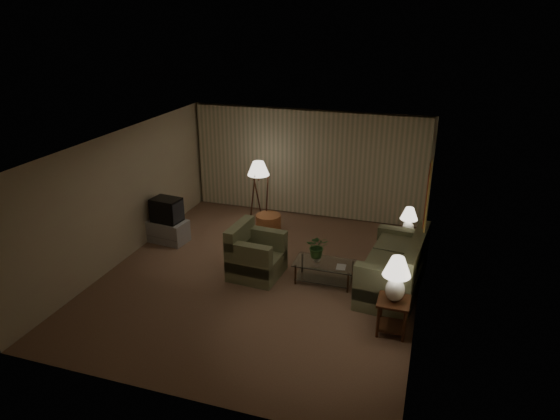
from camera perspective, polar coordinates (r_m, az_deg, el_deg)
The scene contains 16 objects.
ground at distance 9.99m, azimuth -2.12°, elevation -7.51°, with size 7.00×7.00×0.00m, color #8A674C.
room_shell at distance 10.61m, azimuth 0.64°, elevation 4.58°, with size 6.04×7.02×2.72m.
sofa at distance 9.53m, azimuth 12.74°, elevation -6.61°, with size 2.17×1.39×0.87m.
armchair at distance 9.83m, azimuth -2.68°, elevation -5.29°, with size 1.11×1.07×0.83m.
side_table_near at distance 8.37m, azimuth 12.78°, elevation -11.15°, with size 0.51×0.51×0.60m.
side_table_far at distance 10.66m, azimuth 14.22°, elevation -3.77°, with size 0.55×0.47×0.60m.
table_lamp_near at distance 8.05m, azimuth 13.16°, elevation -7.29°, with size 0.44×0.44×0.77m.
table_lamp_far at distance 10.44m, azimuth 14.50°, elevation -1.02°, with size 0.35×0.35×0.61m.
coffee_table at distance 9.67m, azimuth 5.09°, elevation -6.75°, with size 1.15×0.63×0.41m.
tv_cabinet at distance 11.58m, azimuth -12.62°, elevation -2.37°, with size 0.90×0.62×0.50m, color #A1A1A4.
crt_tv at distance 11.39m, azimuth -12.83°, elevation 0.01°, with size 0.67×0.52×0.53m, color black.
floor_lamp at distance 11.99m, azimuth -2.44°, elevation 2.04°, with size 0.52×0.52×1.60m.
ottoman at distance 11.88m, azimuth -1.33°, elevation -1.46°, with size 0.60×0.60×0.40m, color #B46F3D.
vase at distance 9.60m, azimuth 4.26°, elevation -5.54°, with size 0.14×0.14×0.14m, color white.
flowers at distance 9.47m, azimuth 4.31°, elevation -3.93°, with size 0.41×0.36×0.46m, color #35662D.
book at distance 9.47m, azimuth 6.46°, elevation -6.46°, with size 0.18×0.24×0.02m, color olive.
Camera 1 is at (3.01, -8.18, 4.89)m, focal length 32.00 mm.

